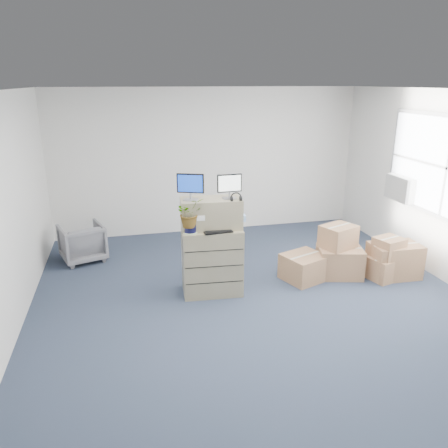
{
  "coord_description": "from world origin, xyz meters",
  "views": [
    {
      "loc": [
        -1.64,
        -4.82,
        2.91
      ],
      "look_at": [
        -0.41,
        0.4,
        1.14
      ],
      "focal_mm": 35.0,
      "sensor_mm": 36.0,
      "label": 1
    }
  ],
  "objects_px": {
    "potted_plant": "(190,217)",
    "monitor_right": "(229,185)",
    "filing_cabinet_lower": "(212,261)",
    "office_chair": "(82,241)",
    "keyboard": "(218,231)",
    "water_bottle": "(215,219)",
    "monitor_left": "(190,185)"
  },
  "relations": [
    {
      "from": "potted_plant",
      "to": "office_chair",
      "type": "bearing_deg",
      "value": 131.82
    },
    {
      "from": "water_bottle",
      "to": "office_chair",
      "type": "xyz_separation_m",
      "value": [
        -1.95,
        1.61,
        -0.74
      ]
    },
    {
      "from": "monitor_right",
      "to": "monitor_left",
      "type": "bearing_deg",
      "value": 173.03
    },
    {
      "from": "filing_cabinet_lower",
      "to": "water_bottle",
      "type": "xyz_separation_m",
      "value": [
        0.06,
        0.04,
        0.6
      ]
    },
    {
      "from": "potted_plant",
      "to": "monitor_right",
      "type": "bearing_deg",
      "value": 9.86
    },
    {
      "from": "water_bottle",
      "to": "office_chair",
      "type": "height_order",
      "value": "water_bottle"
    },
    {
      "from": "monitor_right",
      "to": "potted_plant",
      "type": "relative_size",
      "value": 0.69
    },
    {
      "from": "keyboard",
      "to": "filing_cabinet_lower",
      "type": "bearing_deg",
      "value": 102.71
    },
    {
      "from": "monitor_left",
      "to": "water_bottle",
      "type": "height_order",
      "value": "monitor_left"
    },
    {
      "from": "monitor_left",
      "to": "keyboard",
      "type": "relative_size",
      "value": 0.93
    },
    {
      "from": "filing_cabinet_lower",
      "to": "keyboard",
      "type": "relative_size",
      "value": 2.49
    },
    {
      "from": "filing_cabinet_lower",
      "to": "monitor_right",
      "type": "height_order",
      "value": "monitor_right"
    },
    {
      "from": "potted_plant",
      "to": "office_chair",
      "type": "relative_size",
      "value": 0.72
    },
    {
      "from": "monitor_left",
      "to": "potted_plant",
      "type": "distance_m",
      "value": 0.42
    },
    {
      "from": "potted_plant",
      "to": "office_chair",
      "type": "distance_m",
      "value": 2.5
    },
    {
      "from": "potted_plant",
      "to": "keyboard",
      "type": "bearing_deg",
      "value": -9.87
    },
    {
      "from": "water_bottle",
      "to": "potted_plant",
      "type": "xyz_separation_m",
      "value": [
        -0.38,
        -0.15,
        0.1
      ]
    },
    {
      "from": "filing_cabinet_lower",
      "to": "potted_plant",
      "type": "xyz_separation_m",
      "value": [
        -0.32,
        -0.11,
        0.71
      ]
    },
    {
      "from": "keyboard",
      "to": "water_bottle",
      "type": "height_order",
      "value": "water_bottle"
    },
    {
      "from": "filing_cabinet_lower",
      "to": "water_bottle",
      "type": "relative_size",
      "value": 4.01
    },
    {
      "from": "monitor_left",
      "to": "office_chair",
      "type": "xyz_separation_m",
      "value": [
        -1.61,
        1.61,
        -1.24
      ]
    },
    {
      "from": "monitor_left",
      "to": "monitor_right",
      "type": "distance_m",
      "value": 0.53
    },
    {
      "from": "filing_cabinet_lower",
      "to": "monitor_right",
      "type": "distance_m",
      "value": 1.11
    },
    {
      "from": "filing_cabinet_lower",
      "to": "office_chair",
      "type": "distance_m",
      "value": 2.51
    },
    {
      "from": "filing_cabinet_lower",
      "to": "monitor_left",
      "type": "xyz_separation_m",
      "value": [
        -0.28,
        0.03,
        1.1
      ]
    },
    {
      "from": "filing_cabinet_lower",
      "to": "monitor_left",
      "type": "height_order",
      "value": "monitor_left"
    },
    {
      "from": "monitor_left",
      "to": "office_chair",
      "type": "relative_size",
      "value": 0.52
    },
    {
      "from": "monitor_right",
      "to": "filing_cabinet_lower",
      "type": "bearing_deg",
      "value": 175.67
    },
    {
      "from": "filing_cabinet_lower",
      "to": "water_bottle",
      "type": "height_order",
      "value": "water_bottle"
    },
    {
      "from": "potted_plant",
      "to": "filing_cabinet_lower",
      "type": "bearing_deg",
      "value": 18.58
    },
    {
      "from": "water_bottle",
      "to": "office_chair",
      "type": "bearing_deg",
      "value": 140.46
    },
    {
      "from": "filing_cabinet_lower",
      "to": "keyboard",
      "type": "xyz_separation_m",
      "value": [
        0.05,
        -0.17,
        0.49
      ]
    }
  ]
}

